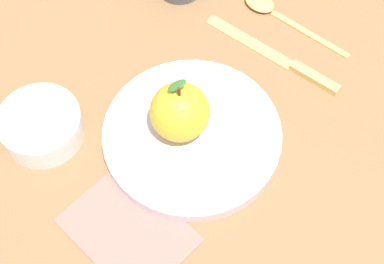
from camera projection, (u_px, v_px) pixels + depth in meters
ground_plane at (216, 119)px, 0.78m from camera, size 2.40×2.40×0.00m
dinner_plate at (192, 135)px, 0.75m from camera, size 0.23×0.23×0.02m
apple at (180, 112)px, 0.72m from camera, size 0.08×0.08×0.09m
side_bowl at (41, 124)px, 0.75m from camera, size 0.11×0.11×0.04m
knife at (283, 60)px, 0.82m from camera, size 0.19×0.13×0.01m
spoon at (271, 10)px, 0.87m from camera, size 0.17×0.11×0.01m
linen_napkin at (128, 230)px, 0.70m from camera, size 0.18×0.17×0.00m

